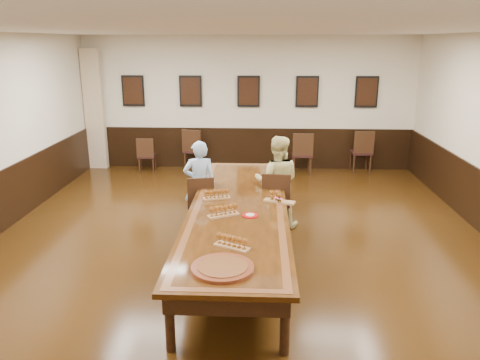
{
  "coord_description": "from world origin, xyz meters",
  "views": [
    {
      "loc": [
        0.32,
        -6.39,
        3.05
      ],
      "look_at": [
        0.0,
        0.5,
        1.0
      ],
      "focal_mm": 35.0,
      "sensor_mm": 36.0,
      "label": 1
    }
  ],
  "objects_px": {
    "person_man": "(200,184)",
    "person_woman": "(277,182)",
    "spare_chair_a": "(147,155)",
    "spare_chair_d": "(361,151)",
    "carved_platter": "(223,268)",
    "spare_chair_c": "(302,153)",
    "spare_chair_b": "(195,149)",
    "conference_table": "(238,215)",
    "chair_man": "(200,201)",
    "chair_woman": "(276,200)"
  },
  "relations": [
    {
      "from": "person_man",
      "to": "person_woman",
      "type": "height_order",
      "value": "person_woman"
    },
    {
      "from": "spare_chair_a",
      "to": "spare_chair_d",
      "type": "height_order",
      "value": "spare_chair_d"
    },
    {
      "from": "person_woman",
      "to": "carved_platter",
      "type": "relative_size",
      "value": 1.86
    },
    {
      "from": "spare_chair_c",
      "to": "person_woman",
      "type": "xyz_separation_m",
      "value": [
        -0.7,
        -3.33,
        0.28
      ]
    },
    {
      "from": "person_woman",
      "to": "carved_platter",
      "type": "distance_m",
      "value": 3.21
    },
    {
      "from": "spare_chair_b",
      "to": "conference_table",
      "type": "relative_size",
      "value": 0.2
    },
    {
      "from": "chair_man",
      "to": "person_woman",
      "type": "distance_m",
      "value": 1.33
    },
    {
      "from": "spare_chair_b",
      "to": "conference_table",
      "type": "height_order",
      "value": "spare_chair_b"
    },
    {
      "from": "conference_table",
      "to": "spare_chair_b",
      "type": "bearing_deg",
      "value": 105.32
    },
    {
      "from": "conference_table",
      "to": "person_man",
      "type": "bearing_deg",
      "value": 122.86
    },
    {
      "from": "spare_chair_d",
      "to": "carved_platter",
      "type": "distance_m",
      "value": 7.31
    },
    {
      "from": "person_man",
      "to": "carved_platter",
      "type": "height_order",
      "value": "person_man"
    },
    {
      "from": "spare_chair_c",
      "to": "carved_platter",
      "type": "bearing_deg",
      "value": 78.41
    },
    {
      "from": "person_man",
      "to": "carved_platter",
      "type": "relative_size",
      "value": 1.76
    },
    {
      "from": "spare_chair_d",
      "to": "conference_table",
      "type": "xyz_separation_m",
      "value": [
        -2.74,
        -4.77,
        0.1
      ]
    },
    {
      "from": "spare_chair_b",
      "to": "person_woman",
      "type": "bearing_deg",
      "value": 130.06
    },
    {
      "from": "person_man",
      "to": "spare_chair_b",
      "type": "bearing_deg",
      "value": -91.34
    },
    {
      "from": "spare_chair_b",
      "to": "spare_chair_c",
      "type": "height_order",
      "value": "spare_chair_b"
    },
    {
      "from": "chair_man",
      "to": "spare_chair_a",
      "type": "relative_size",
      "value": 1.08
    },
    {
      "from": "person_man",
      "to": "spare_chair_a",
      "type": "bearing_deg",
      "value": -73.46
    },
    {
      "from": "carved_platter",
      "to": "spare_chair_d",
      "type": "bearing_deg",
      "value": 67.39
    },
    {
      "from": "chair_woman",
      "to": "person_woman",
      "type": "xyz_separation_m",
      "value": [
        0.01,
        0.11,
        0.28
      ]
    },
    {
      "from": "spare_chair_c",
      "to": "person_man",
      "type": "height_order",
      "value": "person_man"
    },
    {
      "from": "spare_chair_d",
      "to": "person_man",
      "type": "relative_size",
      "value": 0.69
    },
    {
      "from": "spare_chair_d",
      "to": "person_woman",
      "type": "relative_size",
      "value": 0.65
    },
    {
      "from": "chair_man",
      "to": "person_woman",
      "type": "relative_size",
      "value": 0.6
    },
    {
      "from": "spare_chair_d",
      "to": "carved_platter",
      "type": "bearing_deg",
      "value": 66.21
    },
    {
      "from": "spare_chair_c",
      "to": "carved_platter",
      "type": "height_order",
      "value": "spare_chair_c"
    },
    {
      "from": "spare_chair_b",
      "to": "person_woman",
      "type": "xyz_separation_m",
      "value": [
        1.91,
        -3.62,
        0.27
      ]
    },
    {
      "from": "spare_chair_b",
      "to": "spare_chair_c",
      "type": "distance_m",
      "value": 2.62
    },
    {
      "from": "spare_chair_a",
      "to": "person_woman",
      "type": "height_order",
      "value": "person_woman"
    },
    {
      "from": "spare_chair_d",
      "to": "person_woman",
      "type": "distance_m",
      "value": 4.21
    },
    {
      "from": "conference_table",
      "to": "carved_platter",
      "type": "bearing_deg",
      "value": -91.98
    },
    {
      "from": "chair_woman",
      "to": "carved_platter",
      "type": "relative_size",
      "value": 1.19
    },
    {
      "from": "spare_chair_a",
      "to": "spare_chair_d",
      "type": "xyz_separation_m",
      "value": [
        5.18,
        0.3,
        0.08
      ]
    },
    {
      "from": "spare_chair_d",
      "to": "person_woman",
      "type": "height_order",
      "value": "person_woman"
    },
    {
      "from": "carved_platter",
      "to": "spare_chair_b",
      "type": "bearing_deg",
      "value": 100.41
    },
    {
      "from": "spare_chair_c",
      "to": "carved_platter",
      "type": "relative_size",
      "value": 1.2
    },
    {
      "from": "spare_chair_c",
      "to": "conference_table",
      "type": "relative_size",
      "value": 0.2
    },
    {
      "from": "spare_chair_a",
      "to": "spare_chair_b",
      "type": "xyz_separation_m",
      "value": [
        1.13,
        0.32,
        0.08
      ]
    },
    {
      "from": "spare_chair_c",
      "to": "chair_man",
      "type": "bearing_deg",
      "value": 60.7
    },
    {
      "from": "spare_chair_c",
      "to": "conference_table",
      "type": "height_order",
      "value": "spare_chair_c"
    },
    {
      "from": "spare_chair_c",
      "to": "spare_chair_d",
      "type": "relative_size",
      "value": 0.99
    },
    {
      "from": "person_woman",
      "to": "carved_platter",
      "type": "bearing_deg",
      "value": 82.42
    },
    {
      "from": "person_man",
      "to": "conference_table",
      "type": "distance_m",
      "value": 1.31
    },
    {
      "from": "chair_woman",
      "to": "conference_table",
      "type": "distance_m",
      "value": 1.21
    },
    {
      "from": "person_woman",
      "to": "conference_table",
      "type": "height_order",
      "value": "person_woman"
    },
    {
      "from": "person_woman",
      "to": "conference_table",
      "type": "relative_size",
      "value": 0.31
    },
    {
      "from": "chair_man",
      "to": "spare_chair_c",
      "type": "bearing_deg",
      "value": -130.19
    },
    {
      "from": "spare_chair_a",
      "to": "carved_platter",
      "type": "relative_size",
      "value": 1.02
    }
  ]
}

